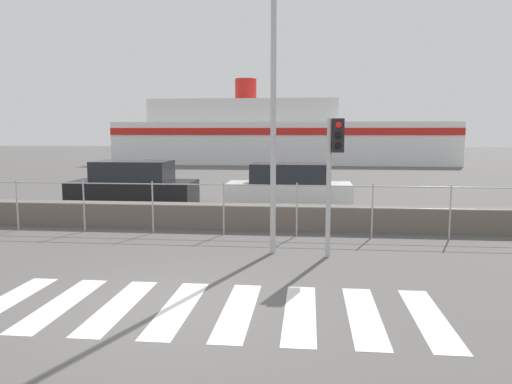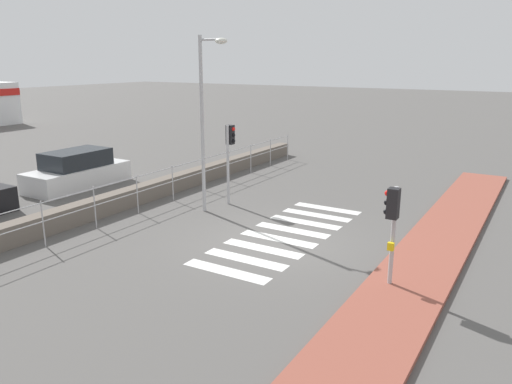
{
  "view_description": "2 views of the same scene",
  "coord_description": "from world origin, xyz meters",
  "px_view_note": "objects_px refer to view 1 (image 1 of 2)",
  "views": [
    {
      "loc": [
        2.13,
        -6.92,
        2.59
      ],
      "look_at": [
        1.18,
        2.0,
        1.5
      ],
      "focal_mm": 35.0,
      "sensor_mm": 36.0,
      "label": 1
    },
    {
      "loc": [
        -11.91,
        -6.53,
        5.08
      ],
      "look_at": [
        0.61,
        1.0,
        1.2
      ],
      "focal_mm": 35.0,
      "sensor_mm": 36.0,
      "label": 2
    }
  ],
  "objects_px": {
    "ferry_boat": "(276,136)",
    "parked_car_black": "(133,186)",
    "traffic_light_far": "(334,156)",
    "parked_car_white": "(289,189)",
    "streetlamp": "(273,79)"
  },
  "relations": [
    {
      "from": "traffic_light_far",
      "to": "streetlamp",
      "type": "xyz_separation_m",
      "value": [
        -1.26,
        0.03,
        1.54
      ]
    },
    {
      "from": "traffic_light_far",
      "to": "parked_car_white",
      "type": "height_order",
      "value": "traffic_light_far"
    },
    {
      "from": "streetlamp",
      "to": "parked_car_black",
      "type": "distance_m",
      "value": 9.13
    },
    {
      "from": "streetlamp",
      "to": "parked_car_black",
      "type": "height_order",
      "value": "streetlamp"
    },
    {
      "from": "traffic_light_far",
      "to": "parked_car_white",
      "type": "bearing_deg",
      "value": 100.01
    },
    {
      "from": "ferry_boat",
      "to": "parked_car_black",
      "type": "bearing_deg",
      "value": -97.69
    },
    {
      "from": "traffic_light_far",
      "to": "streetlamp",
      "type": "bearing_deg",
      "value": 178.53
    },
    {
      "from": "ferry_boat",
      "to": "parked_car_white",
      "type": "height_order",
      "value": "ferry_boat"
    },
    {
      "from": "ferry_boat",
      "to": "parked_car_black",
      "type": "relative_size",
      "value": 6.19
    },
    {
      "from": "parked_car_black",
      "to": "streetlamp",
      "type": "bearing_deg",
      "value": -51.07
    },
    {
      "from": "ferry_boat",
      "to": "parked_car_white",
      "type": "bearing_deg",
      "value": -85.24
    },
    {
      "from": "parked_car_black",
      "to": "parked_car_white",
      "type": "height_order",
      "value": "parked_car_black"
    },
    {
      "from": "parked_car_black",
      "to": "ferry_boat",
      "type": "bearing_deg",
      "value": 82.31
    },
    {
      "from": "ferry_boat",
      "to": "parked_car_black",
      "type": "distance_m",
      "value": 25.45
    },
    {
      "from": "traffic_light_far",
      "to": "ferry_boat",
      "type": "distance_m",
      "value": 32.1
    }
  ]
}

